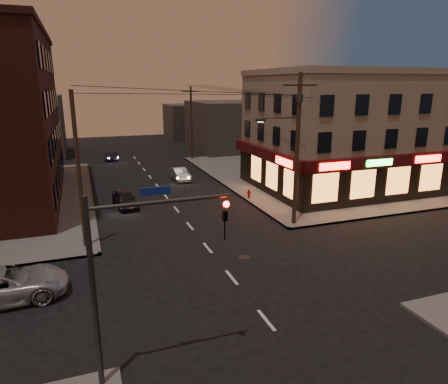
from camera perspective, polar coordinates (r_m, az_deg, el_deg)
name	(u,v)px	position (r m, az deg, el deg)	size (l,w,h in m)	color
ground	(232,278)	(20.55, 1.10, -12.12)	(120.00, 120.00, 0.00)	black
sidewalk_ne	(324,173)	(44.61, 14.09, 2.61)	(24.00, 28.00, 0.15)	#514F4C
pizza_building	(343,131)	(38.09, 16.65, 8.40)	(15.85, 12.85, 10.50)	gray
bg_building_ne_a	(228,126)	(59.05, 0.62, 9.41)	(10.00, 12.00, 7.00)	#3F3D3A
bg_building_nw	(27,126)	(59.63, -26.28, 8.41)	(9.00, 10.00, 8.00)	#3F3D3A
bg_building_ne_b	(190,122)	(71.78, -4.88, 9.98)	(8.00, 8.00, 6.00)	#3F3D3A
utility_pole_main	(296,142)	(26.66, 10.23, 7.04)	(4.20, 0.44, 10.00)	#382619
utility_pole_far	(191,123)	(51.05, -4.68, 9.75)	(0.26, 0.26, 9.00)	#382619
utility_pole_west	(79,171)	(24.02, -20.04, 2.79)	(0.24, 0.24, 9.00)	#382619
traffic_signal	(127,264)	(12.63, -13.70, -9.93)	(4.49, 0.32, 6.47)	#333538
suv_cross	(2,285)	(20.70, -29.17, -11.58)	(2.57, 5.58, 1.55)	#A0A3A9
sedan_near	(125,199)	(32.42, -13.97, -1.00)	(1.53, 3.80, 1.30)	black
sedan_mid	(180,174)	(40.62, -6.33, 2.56)	(1.32, 3.78, 1.25)	gray
sedan_far	(111,156)	(53.15, -15.82, 5.04)	(1.67, 4.11, 1.19)	#1B2137
fire_hydrant	(249,193)	(33.57, 3.60, -0.16)	(0.34, 0.34, 0.76)	#990D0E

